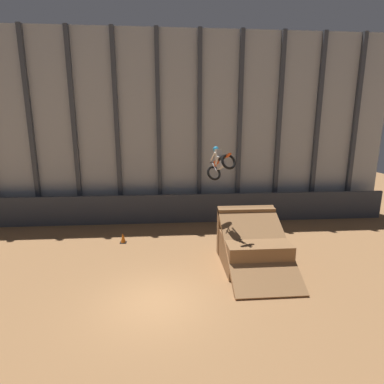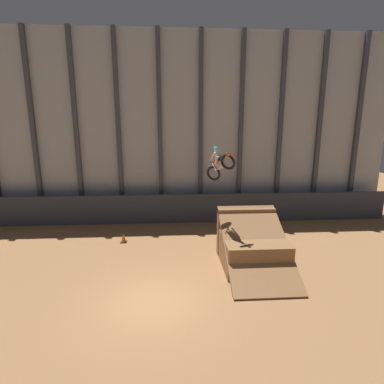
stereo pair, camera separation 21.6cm
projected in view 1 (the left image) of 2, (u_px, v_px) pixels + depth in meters
name	position (u px, v px, depth m)	size (l,w,h in m)	color
ground_plane	(154.00, 303.00, 11.24)	(60.00, 60.00, 0.00)	#996B42
arena_back_wall	(159.00, 128.00, 20.26)	(32.00, 0.40, 12.58)	#ADB2B7
lower_barrier	(160.00, 209.00, 20.20)	(31.36, 0.20, 1.96)	#383D47
dirt_ramp	(252.00, 246.00, 14.30)	(2.90, 4.62, 2.58)	olive
rider_bike_solo	(220.00, 163.00, 13.75)	(1.31, 1.83, 1.67)	black
traffic_cone_near_ramp	(123.00, 238.00, 16.90)	(0.36, 0.36, 0.58)	black
hay_bale_trackside	(254.00, 229.00, 18.34)	(0.96, 1.08, 0.57)	#CCB751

